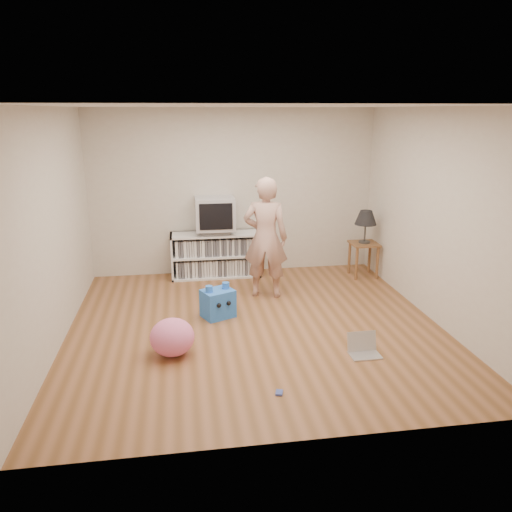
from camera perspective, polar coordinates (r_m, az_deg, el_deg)
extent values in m
plane|color=brown|center=(6.20, -0.09, -8.00)|extent=(4.50, 4.50, 0.00)
cube|color=beige|center=(7.98, -2.55, 7.27)|extent=(4.50, 0.02, 2.60)
cube|color=beige|center=(3.67, 5.22, -3.80)|extent=(4.50, 0.02, 2.60)
cube|color=beige|center=(5.89, -22.30, 2.79)|extent=(0.02, 4.50, 2.60)
cube|color=beige|center=(6.51, 19.93, 4.23)|extent=(0.02, 4.50, 2.60)
cube|color=white|center=(5.65, -0.10, 16.78)|extent=(4.50, 4.50, 0.01)
cube|color=white|center=(8.14, -4.74, 0.56)|extent=(1.40, 0.03, 0.70)
cube|color=white|center=(7.92, -9.57, -0.06)|extent=(0.03, 0.45, 0.70)
cube|color=white|center=(8.01, 0.26, 0.36)|extent=(0.03, 0.45, 0.70)
cube|color=white|center=(8.04, -4.57, -2.14)|extent=(1.40, 0.45, 0.03)
cube|color=white|center=(7.94, -4.63, 0.15)|extent=(1.34, 0.45, 0.03)
cube|color=white|center=(7.85, -4.68, 2.50)|extent=(1.40, 0.45, 0.03)
cube|color=silver|center=(7.94, -4.63, 0.15)|extent=(1.26, 0.36, 0.64)
cube|color=gray|center=(7.84, -4.69, 2.85)|extent=(0.45, 0.35, 0.07)
cube|color=#B1B1B7|center=(7.78, -4.74, 4.90)|extent=(0.60, 0.52, 0.50)
cube|color=black|center=(7.52, -4.59, 4.50)|extent=(0.50, 0.01, 0.40)
cylinder|color=brown|center=(7.90, 11.42, -0.90)|extent=(0.04, 0.04, 0.52)
cylinder|color=brown|center=(8.02, 13.71, -0.78)|extent=(0.04, 0.04, 0.52)
cylinder|color=brown|center=(8.20, 10.62, -0.20)|extent=(0.04, 0.04, 0.52)
cylinder|color=brown|center=(8.32, 12.83, -0.10)|extent=(0.04, 0.04, 0.52)
cube|color=brown|center=(8.03, 12.26, 1.39)|extent=(0.42, 0.42, 0.03)
cylinder|color=#333333|center=(8.03, 12.27, 1.58)|extent=(0.18, 0.18, 0.02)
cylinder|color=#333333|center=(7.98, 12.35, 2.78)|extent=(0.02, 0.02, 0.32)
imported|color=tan|center=(6.92, 1.10, 2.07)|extent=(0.71, 0.55, 1.70)
cube|color=silver|center=(5.63, 12.34, -11.01)|extent=(0.33, 0.23, 0.01)
cube|color=silver|center=(5.67, 11.98, -9.50)|extent=(0.33, 0.07, 0.21)
cube|color=black|center=(5.67, 11.98, -9.50)|extent=(0.29, 0.05, 0.17)
cube|color=#3E4FA6|center=(4.85, 2.67, -15.33)|extent=(0.09, 0.10, 0.02)
cube|color=blue|center=(6.42, -4.38, -5.43)|extent=(0.47, 0.43, 0.36)
cylinder|color=blue|center=(6.29, -5.39, -3.77)|extent=(0.09, 0.09, 0.08)
cylinder|color=blue|center=(6.40, -3.48, -3.38)|extent=(0.09, 0.09, 0.08)
sphere|color=black|center=(6.25, -4.26, -5.66)|extent=(0.06, 0.06, 0.06)
sphere|color=black|center=(6.31, -3.14, -5.41)|extent=(0.06, 0.06, 0.06)
ellipsoid|color=pink|center=(5.52, -9.56, -9.14)|extent=(0.49, 0.49, 0.41)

